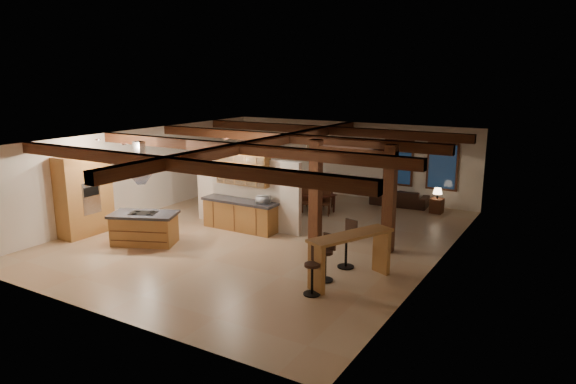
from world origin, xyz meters
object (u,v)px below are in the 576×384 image
(dining_table, at_px, (309,201))
(sofa, at_px, (399,198))
(kitchen_island, at_px, (144,228))
(bar_counter, at_px, (351,250))

(dining_table, distance_m, sofa, 3.38)
(sofa, bearing_deg, kitchen_island, 55.16)
(kitchen_island, relative_size, dining_table, 1.14)
(dining_table, bearing_deg, kitchen_island, -89.95)
(dining_table, relative_size, sofa, 0.89)
(kitchen_island, xyz_separation_m, bar_counter, (6.10, 0.44, 0.32))
(bar_counter, bearing_deg, kitchen_island, -175.88)
(sofa, height_order, bar_counter, bar_counter)
(sofa, relative_size, bar_counter, 0.92)
(dining_table, bearing_deg, sofa, 62.34)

